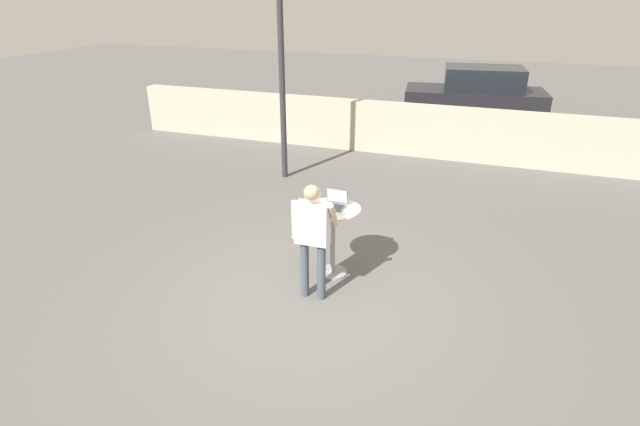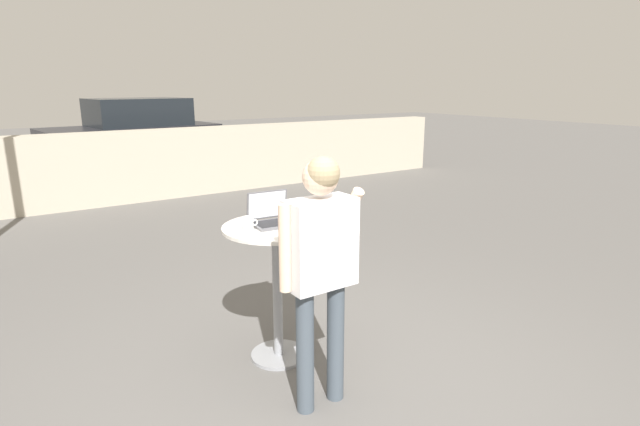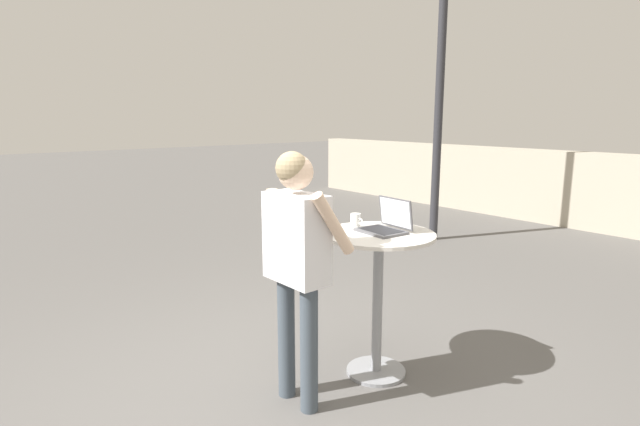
# 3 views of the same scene
# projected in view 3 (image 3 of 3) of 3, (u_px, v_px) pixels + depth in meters

# --- Properties ---
(ground_plane) EXTENTS (50.00, 50.00, 0.00)m
(ground_plane) POSITION_uv_depth(u_px,v_px,m) (290.00, 405.00, 3.14)
(ground_plane) COLOR #5B5956
(cafe_table) EXTENTS (0.76, 0.76, 1.02)m
(cafe_table) POSITION_uv_depth(u_px,v_px,m) (378.00, 275.00, 3.40)
(cafe_table) COLOR gray
(cafe_table) RESTS_ON ground_plane
(laptop) EXTENTS (0.32, 0.29, 0.23)m
(laptop) POSITION_uv_depth(u_px,v_px,m) (386.00, 225.00, 3.37)
(laptop) COLOR #515156
(laptop) RESTS_ON cafe_table
(coffee_mug) EXTENTS (0.11, 0.07, 0.10)m
(coffee_mug) POSITION_uv_depth(u_px,v_px,m) (356.00, 221.00, 3.49)
(coffee_mug) COLOR white
(coffee_mug) RESTS_ON cafe_table
(standing_person) EXTENTS (0.56, 0.36, 1.59)m
(standing_person) POSITION_uv_depth(u_px,v_px,m) (296.00, 249.00, 2.99)
(standing_person) COLOR #424C56
(standing_person) RESTS_ON ground_plane
(street_lamp) EXTENTS (0.32, 0.32, 5.13)m
(street_lamp) POSITION_uv_depth(u_px,v_px,m) (443.00, 7.00, 6.73)
(street_lamp) COLOR #2D2D33
(street_lamp) RESTS_ON ground_plane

